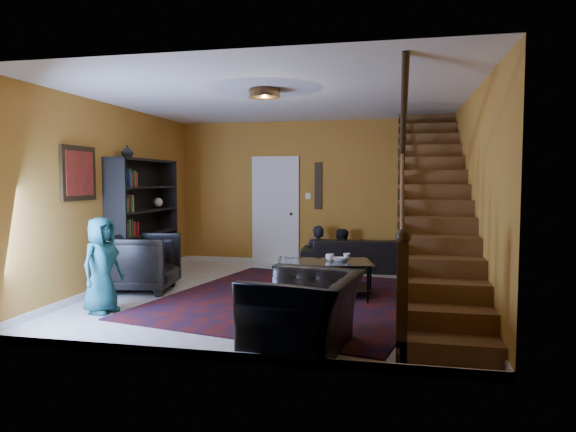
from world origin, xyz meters
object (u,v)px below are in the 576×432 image
at_px(armchair_right, 303,312).
at_px(coffee_table, 324,276).
at_px(bookshelf, 144,223).
at_px(armchair_left, 143,263).
at_px(sofa, 358,254).

bearing_deg(armchair_right, coffee_table, -168.92).
xyz_separation_m(armchair_right, coffee_table, (-0.12, 2.33, -0.07)).
distance_m(bookshelf, coffee_table, 3.17).
bearing_deg(armchair_left, sofa, -59.19).
relative_size(sofa, armchair_left, 2.14).
height_order(sofa, coffee_table, sofa).
bearing_deg(coffee_table, bookshelf, 170.28).
bearing_deg(sofa, armchair_left, 36.11).
relative_size(bookshelf, sofa, 0.98).
bearing_deg(armchair_right, bookshelf, -123.80).
relative_size(sofa, armchair_right, 1.78).
bearing_deg(armchair_right, sofa, -174.22).
relative_size(bookshelf, coffee_table, 1.38).
height_order(bookshelf, armchair_left, bookshelf).
distance_m(bookshelf, armchair_left, 0.99).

